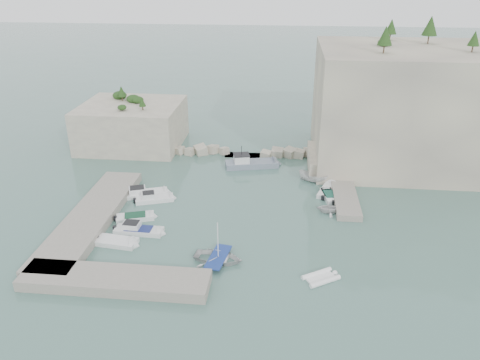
# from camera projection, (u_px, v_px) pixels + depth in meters

# --- Properties ---
(ground) EXTENTS (400.00, 400.00, 0.00)m
(ground) POSITION_uv_depth(u_px,v_px,m) (235.00, 224.00, 54.83)
(ground) COLOR slate
(ground) RESTS_ON ground
(cliff_east) EXTENTS (26.00, 22.00, 17.00)m
(cliff_east) POSITION_uv_depth(u_px,v_px,m) (404.00, 106.00, 69.92)
(cliff_east) COLOR beige
(cliff_east) RESTS_ON ground
(cliff_terrace) EXTENTS (8.00, 10.00, 2.50)m
(cliff_terrace) POSITION_uv_depth(u_px,v_px,m) (335.00, 161.00, 69.36)
(cliff_terrace) COLOR beige
(cliff_terrace) RESTS_ON ground
(outcrop_west) EXTENTS (16.00, 14.00, 7.00)m
(outcrop_west) POSITION_uv_depth(u_px,v_px,m) (132.00, 125.00, 77.82)
(outcrop_west) COLOR beige
(outcrop_west) RESTS_ON ground
(quay_west) EXTENTS (5.00, 24.00, 1.10)m
(quay_west) POSITION_uv_depth(u_px,v_px,m) (91.00, 217.00, 55.28)
(quay_west) COLOR #9E9689
(quay_west) RESTS_ON ground
(quay_south) EXTENTS (18.00, 4.00, 1.10)m
(quay_south) POSITION_uv_depth(u_px,v_px,m) (115.00, 280.00, 44.24)
(quay_south) COLOR #9E9689
(quay_south) RESTS_ON ground
(ledge_east) EXTENTS (3.00, 16.00, 0.80)m
(ledge_east) POSITION_uv_depth(u_px,v_px,m) (343.00, 190.00, 62.44)
(ledge_east) COLOR #9E9689
(ledge_east) RESTS_ON ground
(breakwater) EXTENTS (28.00, 3.00, 1.40)m
(breakwater) POSITION_uv_depth(u_px,v_px,m) (244.00, 151.00, 74.51)
(breakwater) COLOR beige
(breakwater) RESTS_ON ground
(motorboat_a) EXTENTS (6.92, 4.11, 1.40)m
(motorboat_a) POSITION_uv_depth(u_px,v_px,m) (145.00, 195.00, 61.73)
(motorboat_a) COLOR white
(motorboat_a) RESTS_ON ground
(motorboat_b) EXTENTS (5.58, 3.36, 1.40)m
(motorboat_b) POSITION_uv_depth(u_px,v_px,m) (155.00, 201.00, 60.30)
(motorboat_b) COLOR white
(motorboat_b) RESTS_ON ground
(motorboat_c) EXTENTS (5.17, 3.14, 0.70)m
(motorboat_c) POSITION_uv_depth(u_px,v_px,m) (136.00, 219.00, 55.97)
(motorboat_c) COLOR white
(motorboat_c) RESTS_ON ground
(motorboat_d) EXTENTS (6.09, 2.01, 1.40)m
(motorboat_d) POSITION_uv_depth(u_px,v_px,m) (139.00, 233.00, 53.14)
(motorboat_d) COLOR silver
(motorboat_d) RESTS_ON ground
(motorboat_e) EXTENTS (5.10, 2.58, 0.70)m
(motorboat_e) POSITION_uv_depth(u_px,v_px,m) (117.00, 244.00, 51.00)
(motorboat_e) COLOR white
(motorboat_e) RESTS_ON ground
(rowboat) EXTENTS (5.58, 4.39, 1.05)m
(rowboat) POSITION_uv_depth(u_px,v_px,m) (218.00, 261.00, 48.09)
(rowboat) COLOR silver
(rowboat) RESTS_ON ground
(inflatable_dinghy) EXTENTS (4.09, 3.50, 0.44)m
(inflatable_dinghy) POSITION_uv_depth(u_px,v_px,m) (321.00, 279.00, 45.30)
(inflatable_dinghy) COLOR white
(inflatable_dinghy) RESTS_ON ground
(tender_east_a) EXTENTS (3.20, 2.81, 1.60)m
(tender_east_a) POSITION_uv_depth(u_px,v_px,m) (328.00, 212.00, 57.48)
(tender_east_a) COLOR silver
(tender_east_a) RESTS_ON ground
(tender_east_b) EXTENTS (2.32, 4.57, 0.70)m
(tender_east_b) POSITION_uv_depth(u_px,v_px,m) (329.00, 198.00, 61.12)
(tender_east_b) COLOR white
(tender_east_b) RESTS_ON ground
(tender_east_c) EXTENTS (3.46, 5.79, 0.70)m
(tender_east_c) POSITION_uv_depth(u_px,v_px,m) (328.00, 192.00, 62.63)
(tender_east_c) COLOR white
(tender_east_c) RESTS_ON ground
(tender_east_d) EXTENTS (4.62, 3.36, 1.68)m
(tender_east_d) POSITION_uv_depth(u_px,v_px,m) (313.00, 182.00, 65.59)
(tender_east_d) COLOR silver
(tender_east_d) RESTS_ON ground
(work_boat) EXTENTS (8.97, 4.47, 2.20)m
(work_boat) POSITION_uv_depth(u_px,v_px,m) (252.00, 167.00, 70.55)
(work_boat) COLOR slate
(work_boat) RESTS_ON ground
(rowboat_mast) EXTENTS (0.10, 0.10, 4.20)m
(rowboat_mast) POSITION_uv_depth(u_px,v_px,m) (218.00, 239.00, 46.99)
(rowboat_mast) COLOR white
(rowboat_mast) RESTS_ON rowboat
(vegetation) EXTENTS (53.48, 13.88, 13.40)m
(vegetation) POSITION_uv_depth(u_px,v_px,m) (375.00, 39.00, 67.72)
(vegetation) COLOR #1E4219
(vegetation) RESTS_ON ground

